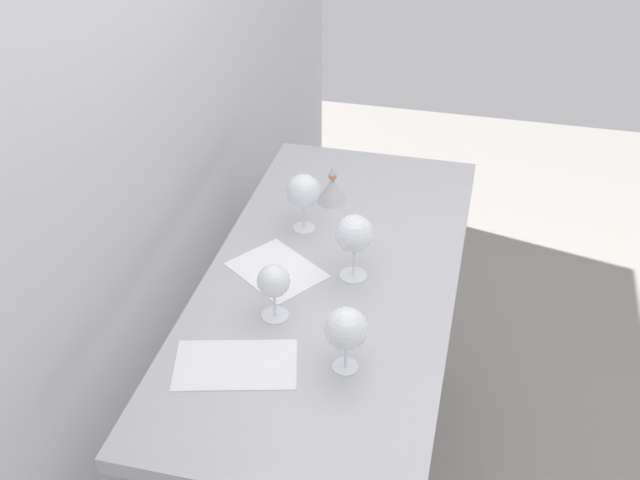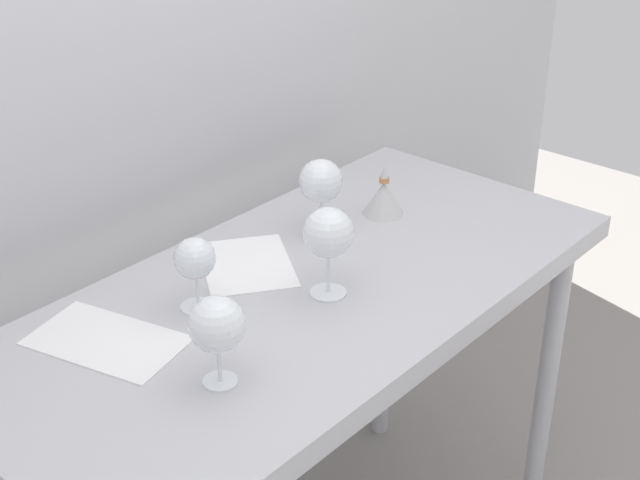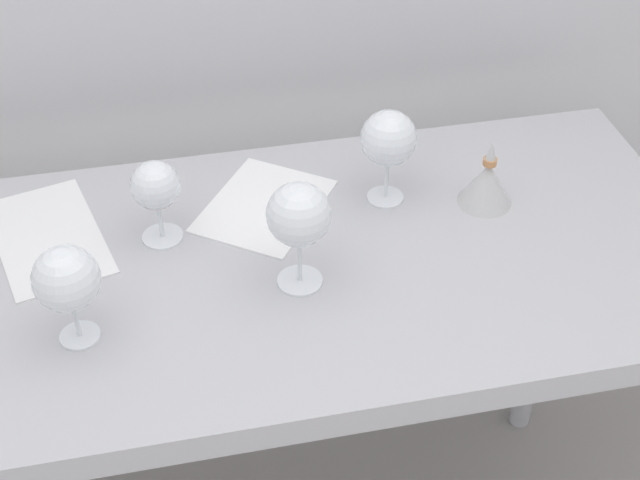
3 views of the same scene
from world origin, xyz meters
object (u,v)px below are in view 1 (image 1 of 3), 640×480
wine_glass_near_left (346,330)px  tasting_sheet_lower (236,365)px  decanter_funnel (332,189)px  tasting_sheet_upper (277,270)px  wine_glass_far_left (274,283)px  wine_glass_far_right (303,192)px  wine_glass_near_center (354,235)px

wine_glass_near_left → tasting_sheet_lower: bearing=101.7°
wine_glass_near_left → decanter_funnel: 0.72m
tasting_sheet_upper → tasting_sheet_lower: 0.37m
wine_glass_far_left → tasting_sheet_upper: bearing=14.9°
wine_glass_far_right → tasting_sheet_upper: bearing=174.6°
wine_glass_far_left → wine_glass_far_right: (0.39, 0.03, 0.02)m
wine_glass_near_left → tasting_sheet_lower: wine_glass_near_left is taller
tasting_sheet_lower → wine_glass_near_left: bearing=-92.6°
wine_glass_far_left → wine_glass_far_right: bearing=4.0°
wine_glass_near_center → decanter_funnel: bearing=21.0°
wine_glass_far_right → tasting_sheet_upper: 0.24m
tasting_sheet_upper → wine_glass_near_left: bearing=-105.9°
tasting_sheet_upper → tasting_sheet_lower: bearing=-143.2°
wine_glass_near_center → wine_glass_far_right: bearing=44.0°
wine_glass_far_left → wine_glass_far_right: wine_glass_far_right is taller
wine_glass_far_left → wine_glass_near_center: bearing=-37.1°
wine_glass_far_right → tasting_sheet_lower: wine_glass_far_right is taller
wine_glass_near_center → decanter_funnel: 0.39m
wine_glass_far_right → tasting_sheet_lower: bearing=178.8°
wine_glass_near_center → wine_glass_far_left: bearing=142.9°
wine_glass_near_center → tasting_sheet_lower: size_ratio=0.66×
tasting_sheet_upper → wine_glass_far_right: bearing=30.0°
tasting_sheet_lower → wine_glass_near_center: bearing=-40.6°
wine_glass_near_center → tasting_sheet_lower: (-0.39, 0.19, -0.13)m
wine_glass_near_left → decanter_funnel: size_ratio=1.33×
wine_glass_near_center → wine_glass_far_right: (0.19, 0.18, -0.01)m
wine_glass_near_center → wine_glass_near_left: bearing=-171.5°
wine_glass_near_center → tasting_sheet_upper: 0.24m
wine_glass_far_left → tasting_sheet_upper: 0.21m
wine_glass_far_right → decanter_funnel: wine_glass_far_right is taller
tasting_sheet_upper → decanter_funnel: (0.38, -0.07, 0.04)m
wine_glass_near_center → tasting_sheet_lower: bearing=153.7°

